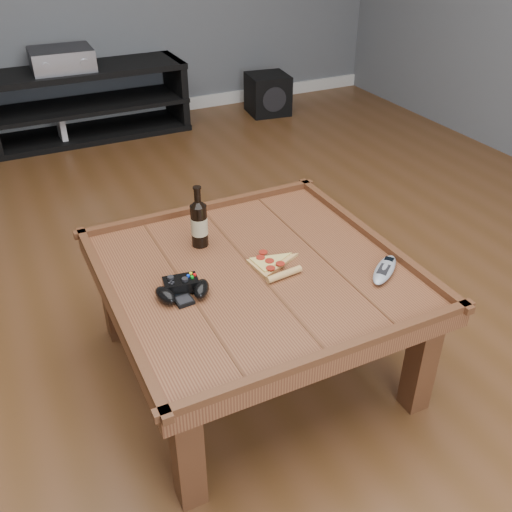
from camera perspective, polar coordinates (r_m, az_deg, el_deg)
name	(u,v)px	position (r m, az deg, el deg)	size (l,w,h in m)	color
ground	(255,366)	(2.24, -0.10, -10.96)	(6.00, 6.00, 0.00)	#4F2F16
baseboard	(86,119)	(4.74, -16.65, 12.98)	(5.00, 0.02, 0.10)	silver
coffee_table	(255,284)	(1.99, -0.11, -2.78)	(1.03, 1.03, 0.48)	#522817
media_console	(89,103)	(4.46, -16.39, 14.47)	(1.40, 0.45, 0.50)	black
beer_bottle	(199,222)	(2.06, -5.72, 3.38)	(0.06, 0.06, 0.23)	black
game_controller	(182,288)	(1.84, -7.38, -3.24)	(0.19, 0.14, 0.05)	black
pizza_slice	(272,265)	(1.97, 1.57, -0.88)	(0.17, 0.25, 0.02)	tan
smartphone	(181,297)	(1.83, -7.53, -4.05)	(0.06, 0.11, 0.01)	black
remote_control	(385,270)	(1.98, 12.74, -1.33)	(0.19, 0.17, 0.03)	#949AA0
av_receiver	(62,59)	(4.35, -18.85, 18.13)	(0.42, 0.36, 0.14)	black
subwoofer	(268,94)	(4.81, 1.19, 15.89)	(0.35, 0.35, 0.31)	black
game_console	(62,132)	(4.41, -18.79, 11.65)	(0.09, 0.16, 0.19)	gray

